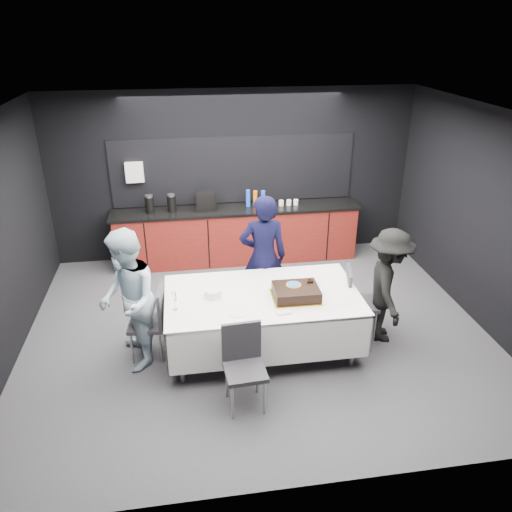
{
  "coord_description": "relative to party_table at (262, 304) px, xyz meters",
  "views": [
    {
      "loc": [
        -0.87,
        -5.52,
        3.76
      ],
      "look_at": [
        0.0,
        0.1,
        1.05
      ],
      "focal_mm": 35.0,
      "sensor_mm": 36.0,
      "label": 1
    }
  ],
  "objects": [
    {
      "name": "ground",
      "position": [
        0.0,
        0.4,
        -0.64
      ],
      "size": [
        6.0,
        6.0,
        0.0
      ],
      "primitive_type": "plane",
      "color": "#414146",
      "rests_on": "ground"
    },
    {
      "name": "room_shell",
      "position": [
        0.0,
        0.4,
        1.22
      ],
      "size": [
        6.04,
        5.04,
        2.82
      ],
      "color": "white",
      "rests_on": "ground"
    },
    {
      "name": "kitchenette",
      "position": [
        -0.02,
        2.62,
        -0.1
      ],
      "size": [
        4.1,
        0.64,
        2.05
      ],
      "color": "#5F130F",
      "rests_on": "ground"
    },
    {
      "name": "party_table",
      "position": [
        0.0,
        0.0,
        0.0
      ],
      "size": [
        2.32,
        1.32,
        0.78
      ],
      "color": "#99999E",
      "rests_on": "ground"
    },
    {
      "name": "cake_assembly",
      "position": [
        0.38,
        -0.14,
        0.21
      ],
      "size": [
        0.58,
        0.47,
        0.18
      ],
      "color": "gold",
      "rests_on": "party_table"
    },
    {
      "name": "plate_stack",
      "position": [
        -0.59,
        0.03,
        0.19
      ],
      "size": [
        0.21,
        0.21,
        0.1
      ],
      "primitive_type": "cylinder",
      "color": "white",
      "rests_on": "party_table"
    },
    {
      "name": "loose_plate_near",
      "position": [
        -0.34,
        -0.39,
        0.14
      ],
      "size": [
        0.2,
        0.2,
        0.01
      ],
      "primitive_type": "cylinder",
      "color": "white",
      "rests_on": "party_table"
    },
    {
      "name": "loose_plate_right_a",
      "position": [
        0.72,
        0.25,
        0.14
      ],
      "size": [
        0.22,
        0.22,
        0.01
      ],
      "primitive_type": "cylinder",
      "color": "white",
      "rests_on": "party_table"
    },
    {
      "name": "loose_plate_right_b",
      "position": [
        0.91,
        -0.32,
        0.14
      ],
      "size": [
        0.2,
        0.2,
        0.01
      ],
      "primitive_type": "cylinder",
      "color": "white",
      "rests_on": "party_table"
    },
    {
      "name": "loose_plate_far",
      "position": [
        -0.02,
        0.51,
        0.14
      ],
      "size": [
        0.2,
        0.2,
        0.01
      ],
      "primitive_type": "cylinder",
      "color": "white",
      "rests_on": "party_table"
    },
    {
      "name": "fork_pile",
      "position": [
        0.17,
        -0.46,
        0.15
      ],
      "size": [
        0.17,
        0.12,
        0.02
      ],
      "primitive_type": "cube",
      "rotation": [
        0.0,
        0.0,
        0.16
      ],
      "color": "white",
      "rests_on": "party_table"
    },
    {
      "name": "champagne_flute",
      "position": [
        -1.04,
        -0.2,
        0.3
      ],
      "size": [
        0.06,
        0.06,
        0.22
      ],
      "color": "white",
      "rests_on": "party_table"
    },
    {
      "name": "chair_left",
      "position": [
        -1.31,
        0.07,
        -0.11
      ],
      "size": [
        0.46,
        0.46,
        0.92
      ],
      "color": "#2D2D32",
      "rests_on": "ground"
    },
    {
      "name": "chair_right",
      "position": [
        1.25,
        0.16,
        -0.11
      ],
      "size": [
        0.51,
        0.51,
        0.92
      ],
      "color": "#2D2D32",
      "rests_on": "ground"
    },
    {
      "name": "chair_near",
      "position": [
        -0.35,
        -0.91,
        -0.11
      ],
      "size": [
        0.45,
        0.45,
        0.92
      ],
      "color": "#2D2D32",
      "rests_on": "ground"
    },
    {
      "name": "person_center",
      "position": [
        0.15,
        0.81,
        0.23
      ],
      "size": [
        0.65,
        0.44,
        1.75
      ],
      "primitive_type": "imported",
      "rotation": [
        0.0,
        0.0,
        3.11
      ],
      "color": "black",
      "rests_on": "ground"
    },
    {
      "name": "person_left",
      "position": [
        -1.56,
        -0.04,
        0.21
      ],
      "size": [
        0.77,
        0.92,
        1.7
      ],
      "primitive_type": "imported",
      "rotation": [
        0.0,
        0.0,
        -1.41
      ],
      "color": "#A9C4D5",
      "rests_on": "ground"
    },
    {
      "name": "person_right",
      "position": [
        1.59,
        0.01,
        0.11
      ],
      "size": [
        0.74,
        1.06,
        1.5
      ],
      "primitive_type": "imported",
      "rotation": [
        0.0,
        0.0,
        1.36
      ],
      "color": "black",
      "rests_on": "ground"
    }
  ]
}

